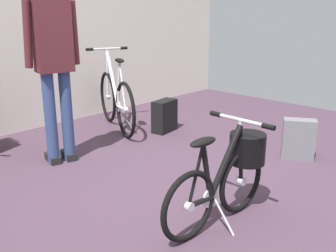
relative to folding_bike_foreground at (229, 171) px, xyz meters
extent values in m
plane|color=#473342|center=(0.15, 0.46, -0.36)|extent=(6.92, 6.92, 0.00)
cube|color=silver|center=(0.15, 3.07, 1.02)|extent=(6.92, 0.10, 2.76)
torus|color=black|center=(0.15, -0.01, -0.12)|extent=(0.48, 0.06, 0.48)
cylinder|color=#B7B7BC|center=(0.15, -0.01, -0.12)|extent=(0.06, 0.05, 0.06)
torus|color=black|center=(-0.40, 0.02, -0.12)|extent=(0.48, 0.06, 0.48)
cylinder|color=#B7B7BC|center=(-0.40, 0.02, -0.12)|extent=(0.06, 0.05, 0.06)
cylinder|color=black|center=(-0.30, 0.01, -0.13)|extent=(0.21, 0.05, 0.05)
cylinder|color=black|center=(-0.05, 0.00, 0.09)|extent=(0.33, 0.06, 0.47)
cylinder|color=black|center=(-0.24, 0.01, 0.06)|extent=(0.12, 0.04, 0.40)
cylinder|color=black|center=(-0.30, 0.01, -0.13)|extent=(0.21, 0.03, 0.04)
cylinder|color=black|center=(0.12, -0.01, 0.09)|extent=(0.07, 0.03, 0.43)
cylinder|color=black|center=(-0.34, 0.02, 0.07)|extent=(0.14, 0.03, 0.39)
ellipsoid|color=black|center=(-0.28, 0.01, 0.28)|extent=(0.22, 0.10, 0.05)
cylinder|color=#B7B7BC|center=(0.10, 0.00, 0.33)|extent=(0.03, 0.03, 0.04)
cylinder|color=#B7B7BC|center=(0.10, 0.00, 0.35)|extent=(0.05, 0.44, 0.03)
cylinder|color=black|center=(0.09, -0.22, 0.35)|extent=(0.04, 0.09, 0.04)
cylinder|color=black|center=(0.11, 0.22, 0.35)|extent=(0.04, 0.09, 0.04)
cylinder|color=#B7B7BC|center=(-0.19, 0.01, -0.13)|extent=(0.14, 0.02, 0.14)
cylinder|color=#B7B7BC|center=(-0.16, -0.08, -0.25)|extent=(0.02, 0.19, 0.23)
cylinder|color=black|center=(0.20, -0.01, 0.12)|extent=(0.27, 0.27, 0.22)
torus|color=black|center=(0.98, 2.62, -0.03)|extent=(0.29, 0.62, 0.66)
cylinder|color=#B7B7BC|center=(0.98, 2.62, -0.03)|extent=(0.07, 0.07, 0.06)
torus|color=black|center=(0.69, 1.93, -0.03)|extent=(0.29, 0.62, 0.66)
cylinder|color=#B7B7BC|center=(0.69, 1.93, -0.03)|extent=(0.07, 0.07, 0.06)
cylinder|color=silver|center=(0.75, 2.06, -0.04)|extent=(0.14, 0.28, 0.05)
cylinder|color=silver|center=(0.88, 2.38, 0.25)|extent=(0.21, 0.43, 0.63)
cylinder|color=silver|center=(0.78, 2.14, 0.22)|extent=(0.09, 0.16, 0.55)
cylinder|color=silver|center=(0.75, 2.06, -0.04)|extent=(0.13, 0.28, 0.04)
cylinder|color=silver|center=(0.97, 2.60, 0.26)|extent=(0.06, 0.09, 0.59)
cylinder|color=silver|center=(0.72, 2.00, 0.23)|extent=(0.09, 0.18, 0.53)
ellipsoid|color=black|center=(0.75, 2.08, 0.51)|extent=(0.17, 0.24, 0.05)
cylinder|color=#B7B7BC|center=(0.96, 2.57, 0.58)|extent=(0.03, 0.03, 0.04)
cylinder|color=#B7B7BC|center=(0.96, 2.57, 0.60)|extent=(0.42, 0.19, 0.03)
cylinder|color=black|center=(1.16, 2.48, 0.60)|extent=(0.10, 0.07, 0.04)
cylinder|color=black|center=(0.75, 2.65, 0.60)|extent=(0.10, 0.07, 0.04)
cylinder|color=#B7B7BC|center=(0.80, 2.19, -0.05)|extent=(0.07, 0.14, 0.14)
cylinder|color=#B7B7BC|center=(0.90, 2.21, -0.21)|extent=(0.18, 0.09, 0.30)
cylinder|color=navy|center=(-0.16, 1.79, 0.08)|extent=(0.11, 0.11, 0.88)
cube|color=black|center=(-0.14, 1.84, -0.33)|extent=(0.14, 0.25, 0.07)
cylinder|color=navy|center=(-0.31, 1.82, 0.08)|extent=(0.11, 0.11, 0.88)
cube|color=black|center=(-0.30, 1.87, -0.33)|extent=(0.14, 0.25, 0.07)
cube|color=#4C1E23|center=(-0.23, 1.81, 0.86)|extent=(0.36, 0.26, 0.68)
cylinder|color=#4C1E23|center=(-0.02, 1.78, 0.86)|extent=(0.12, 0.12, 0.58)
cylinder|color=#4C1E23|center=(-0.44, 1.87, 0.86)|extent=(0.10, 0.12, 0.58)
cube|color=black|center=(1.17, 1.77, -0.17)|extent=(0.35, 0.22, 0.39)
cube|color=black|center=(1.15, 1.87, -0.23)|extent=(0.23, 0.07, 0.17)
cube|color=slate|center=(1.44, 0.18, -0.16)|extent=(0.28, 0.34, 0.40)
cube|color=gray|center=(1.52, 0.22, -0.22)|extent=(0.13, 0.20, 0.18)
camera|label=1|loc=(-2.10, -1.43, 1.08)|focal=41.94mm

